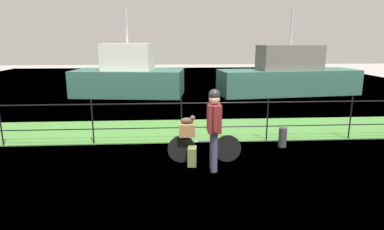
# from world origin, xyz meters

# --- Properties ---
(ground_plane) EXTENTS (60.00, 60.00, 0.00)m
(ground_plane) POSITION_xyz_m (0.00, 0.00, 0.00)
(ground_plane) COLOR #9E9993
(grass_strip) EXTENTS (27.00, 2.40, 0.03)m
(grass_strip) POSITION_xyz_m (0.00, 3.44, 0.01)
(grass_strip) COLOR #478438
(grass_strip) RESTS_ON ground
(harbor_water) EXTENTS (30.00, 30.00, 0.00)m
(harbor_water) POSITION_xyz_m (0.00, 10.89, 0.00)
(harbor_water) COLOR #426684
(harbor_water) RESTS_ON ground
(iron_fence) EXTENTS (18.04, 0.04, 1.16)m
(iron_fence) POSITION_xyz_m (0.00, 2.27, 0.68)
(iron_fence) COLOR black
(iron_fence) RESTS_ON ground
(bicycle_main) EXTENTS (1.60, 0.17, 0.60)m
(bicycle_main) POSITION_xyz_m (0.43, 0.87, 0.32)
(bicycle_main) COLOR black
(bicycle_main) RESTS_ON ground
(wooden_crate) EXTENTS (0.34, 0.29, 0.27)m
(wooden_crate) POSITION_xyz_m (0.07, 0.88, 0.74)
(wooden_crate) COLOR olive
(wooden_crate) RESTS_ON bicycle_main
(terrier_dog) EXTENTS (0.32, 0.15, 0.18)m
(terrier_dog) POSITION_xyz_m (0.10, 0.88, 0.95)
(terrier_dog) COLOR #4C3D2D
(terrier_dog) RESTS_ON wooden_crate
(cyclist_person) EXTENTS (0.27, 0.54, 1.68)m
(cyclist_person) POSITION_xyz_m (0.59, 0.42, 1.00)
(cyclist_person) COLOR #383D51
(cyclist_person) RESTS_ON ground
(backpack_on_paving) EXTENTS (0.21, 0.30, 0.40)m
(backpack_on_paving) POSITION_xyz_m (0.17, 0.69, 0.20)
(backpack_on_paving) COLOR olive
(backpack_on_paving) RESTS_ON ground
(mooring_bollard) EXTENTS (0.20, 0.20, 0.49)m
(mooring_bollard) POSITION_xyz_m (2.51, 1.77, 0.25)
(mooring_bollard) COLOR #38383D
(mooring_bollard) RESTS_ON ground
(moored_boat_near) EXTENTS (5.37, 2.96, 4.06)m
(moored_boat_near) POSITION_xyz_m (-2.27, 9.88, 0.91)
(moored_boat_near) COLOR #336656
(moored_boat_near) RESTS_ON ground
(moored_boat_mid) EXTENTS (6.97, 2.70, 3.98)m
(moored_boat_mid) POSITION_xyz_m (5.48, 9.70, 0.88)
(moored_boat_mid) COLOR #336656
(moored_boat_mid) RESTS_ON ground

